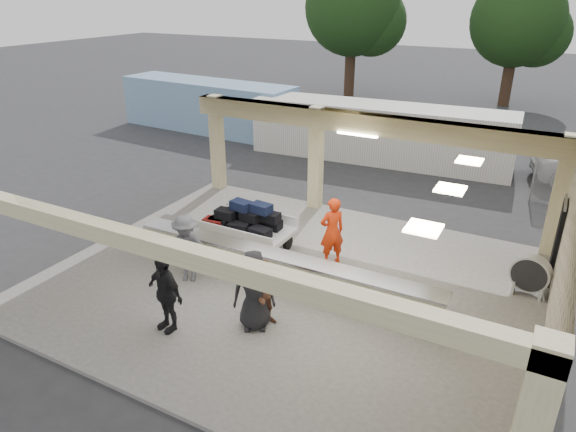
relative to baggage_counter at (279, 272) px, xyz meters
The scene contains 14 objects.
ground 0.77m from the baggage_counter, 90.00° to the left, with size 120.00×120.00×0.00m, color #2A2A2D.
pavilion 1.41m from the baggage_counter, 79.65° to the left, with size 12.01×10.00×3.55m.
baggage_counter is the anchor object (origin of this frame).
luggage_cart 2.41m from the baggage_counter, 142.30° to the left, with size 2.51×1.57×1.45m.
drum_fan 6.12m from the baggage_counter, 26.06° to the left, with size 0.98×0.52×1.04m.
baggage_handler 1.98m from the baggage_counter, 71.49° to the left, with size 0.70×0.38×1.92m, color red.
passenger_a 1.51m from the baggage_counter, 72.00° to the right, with size 0.77×0.34×1.59m, color brown.
passenger_b 2.96m from the baggage_counter, 118.15° to the right, with size 1.06×0.39×1.81m, color black.
passenger_c 2.42m from the baggage_counter, 162.48° to the right, with size 1.17×0.41×1.81m, color #48484D.
passenger_d 1.71m from the baggage_counter, 80.06° to the right, with size 0.91×0.37×1.87m, color black.
container_white 11.71m from the baggage_counter, 97.09° to the left, with size 11.26×2.25×2.44m, color silver.
container_blue 16.67m from the baggage_counter, 132.16° to the left, with size 9.90×2.38×2.57m, color #79A0C2.
tree_left 26.31m from the baggage_counter, 107.30° to the left, with size 6.60×6.30×9.00m.
tree_mid 27.11m from the baggage_counter, 85.03° to the left, with size 6.00×5.60×8.00m.
Camera 1 is at (5.39, -10.12, 7.02)m, focal length 32.00 mm.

